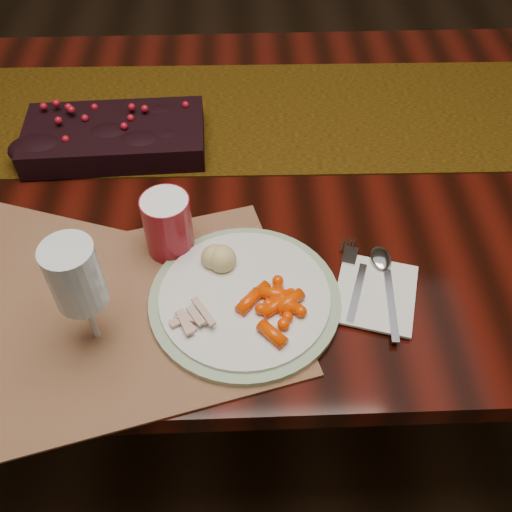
{
  "coord_description": "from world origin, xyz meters",
  "views": [
    {
      "loc": [
        -0.02,
        -0.83,
        1.45
      ],
      "look_at": [
        -0.0,
        -0.27,
        0.8
      ],
      "focal_mm": 40.0,
      "sensor_mm": 36.0,
      "label": 1
    }
  ],
  "objects_px": {
    "wine_glass": "(83,297)",
    "napkin": "(375,293)",
    "centerpiece": "(114,133)",
    "turkey_shreds": "(195,317)",
    "baby_carrots": "(268,311)",
    "mashed_potatoes": "(221,257)",
    "dining_table": "(253,289)",
    "red_cup": "(168,225)",
    "placemat_main": "(133,316)",
    "dinner_plate": "(245,298)"
  },
  "relations": [
    {
      "from": "dining_table",
      "to": "wine_glass",
      "type": "relative_size",
      "value": 9.49
    },
    {
      "from": "wine_glass",
      "to": "mashed_potatoes",
      "type": "bearing_deg",
      "value": 31.67
    },
    {
      "from": "mashed_potatoes",
      "to": "dining_table",
      "type": "bearing_deg",
      "value": 77.9
    },
    {
      "from": "placemat_main",
      "to": "mashed_potatoes",
      "type": "bearing_deg",
      "value": 15.69
    },
    {
      "from": "mashed_potatoes",
      "to": "red_cup",
      "type": "relative_size",
      "value": 0.75
    },
    {
      "from": "dinner_plate",
      "to": "napkin",
      "type": "bearing_deg",
      "value": 1.8
    },
    {
      "from": "wine_glass",
      "to": "napkin",
      "type": "bearing_deg",
      "value": 8.09
    },
    {
      "from": "wine_glass",
      "to": "dining_table",
      "type": "bearing_deg",
      "value": 57.61
    },
    {
      "from": "dining_table",
      "to": "turkey_shreds",
      "type": "bearing_deg",
      "value": -104.49
    },
    {
      "from": "dining_table",
      "to": "napkin",
      "type": "relative_size",
      "value": 13.18
    },
    {
      "from": "placemat_main",
      "to": "turkey_shreds",
      "type": "distance_m",
      "value": 0.1
    },
    {
      "from": "dinner_plate",
      "to": "turkey_shreds",
      "type": "distance_m",
      "value": 0.08
    },
    {
      "from": "centerpiece",
      "to": "baby_carrots",
      "type": "height_order",
      "value": "centerpiece"
    },
    {
      "from": "mashed_potatoes",
      "to": "napkin",
      "type": "bearing_deg",
      "value": -12.46
    },
    {
      "from": "napkin",
      "to": "wine_glass",
      "type": "height_order",
      "value": "wine_glass"
    },
    {
      "from": "dinner_plate",
      "to": "mashed_potatoes",
      "type": "relative_size",
      "value": 3.65
    },
    {
      "from": "centerpiece",
      "to": "red_cup",
      "type": "distance_m",
      "value": 0.29
    },
    {
      "from": "placemat_main",
      "to": "baby_carrots",
      "type": "bearing_deg",
      "value": -19.39
    },
    {
      "from": "turkey_shreds",
      "to": "red_cup",
      "type": "bearing_deg",
      "value": 106.1
    },
    {
      "from": "turkey_shreds",
      "to": "red_cup",
      "type": "relative_size",
      "value": 0.67
    },
    {
      "from": "dining_table",
      "to": "wine_glass",
      "type": "xyz_separation_m",
      "value": [
        -0.23,
        -0.37,
        0.47
      ]
    },
    {
      "from": "turkey_shreds",
      "to": "red_cup",
      "type": "distance_m",
      "value": 0.16
    },
    {
      "from": "dining_table",
      "to": "turkey_shreds",
      "type": "relative_size",
      "value": 25.61
    },
    {
      "from": "placemat_main",
      "to": "dining_table",
      "type": "bearing_deg",
      "value": 46.35
    },
    {
      "from": "placemat_main",
      "to": "red_cup",
      "type": "height_order",
      "value": "red_cup"
    },
    {
      "from": "baby_carrots",
      "to": "turkey_shreds",
      "type": "distance_m",
      "value": 0.11
    },
    {
      "from": "dining_table",
      "to": "wine_glass",
      "type": "bearing_deg",
      "value": -122.39
    },
    {
      "from": "placemat_main",
      "to": "wine_glass",
      "type": "distance_m",
      "value": 0.11
    },
    {
      "from": "mashed_potatoes",
      "to": "baby_carrots",
      "type": "bearing_deg",
      "value": -54.18
    },
    {
      "from": "turkey_shreds",
      "to": "red_cup",
      "type": "height_order",
      "value": "red_cup"
    },
    {
      "from": "centerpiece",
      "to": "wine_glass",
      "type": "relative_size",
      "value": 1.77
    },
    {
      "from": "red_cup",
      "to": "wine_glass",
      "type": "bearing_deg",
      "value": -120.1
    },
    {
      "from": "centerpiece",
      "to": "napkin",
      "type": "relative_size",
      "value": 2.45
    },
    {
      "from": "mashed_potatoes",
      "to": "turkey_shreds",
      "type": "distance_m",
      "value": 0.11
    },
    {
      "from": "dinner_plate",
      "to": "red_cup",
      "type": "distance_m",
      "value": 0.17
    },
    {
      "from": "centerpiece",
      "to": "mashed_potatoes",
      "type": "bearing_deg",
      "value": -57.73
    },
    {
      "from": "placemat_main",
      "to": "dinner_plate",
      "type": "relative_size",
      "value": 1.64
    },
    {
      "from": "baby_carrots",
      "to": "wine_glass",
      "type": "xyz_separation_m",
      "value": [
        -0.25,
        -0.02,
        0.07
      ]
    },
    {
      "from": "centerpiece",
      "to": "dinner_plate",
      "type": "relative_size",
      "value": 1.17
    },
    {
      "from": "napkin",
      "to": "turkey_shreds",
      "type": "bearing_deg",
      "value": -153.16
    },
    {
      "from": "dining_table",
      "to": "mashed_potatoes",
      "type": "relative_size",
      "value": 22.91
    },
    {
      "from": "dinner_plate",
      "to": "baby_carrots",
      "type": "distance_m",
      "value": 0.05
    },
    {
      "from": "wine_glass",
      "to": "baby_carrots",
      "type": "bearing_deg",
      "value": 3.7
    },
    {
      "from": "centerpiece",
      "to": "turkey_shreds",
      "type": "height_order",
      "value": "centerpiece"
    },
    {
      "from": "baby_carrots",
      "to": "turkey_shreds",
      "type": "relative_size",
      "value": 1.62
    },
    {
      "from": "red_cup",
      "to": "napkin",
      "type": "bearing_deg",
      "value": -18.86
    },
    {
      "from": "centerpiece",
      "to": "red_cup",
      "type": "height_order",
      "value": "red_cup"
    },
    {
      "from": "centerpiece",
      "to": "turkey_shreds",
      "type": "bearing_deg",
      "value": -68.51
    },
    {
      "from": "dining_table",
      "to": "mashed_potatoes",
      "type": "height_order",
      "value": "mashed_potatoes"
    },
    {
      "from": "dining_table",
      "to": "red_cup",
      "type": "bearing_deg",
      "value": -124.2
    }
  ]
}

